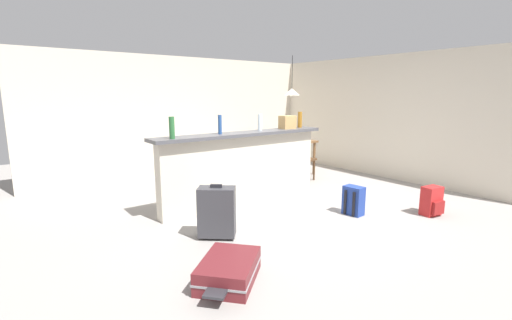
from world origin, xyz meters
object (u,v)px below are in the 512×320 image
Objects in this scene: pendant_lamp at (292,92)px; backpack_red at (432,201)px; dining_table at (287,145)px; suitcase_flat_maroon at (229,270)px; bottle_amber at (300,120)px; dining_chair_near_partition at (300,155)px; suitcase_upright_charcoal at (217,212)px; bottle_clear at (260,122)px; bottle_blue at (220,125)px; backpack_blue at (354,201)px; bottle_green at (172,128)px; grocery_bag at (287,122)px.

pendant_lamp reaches higher than backpack_red.
suitcase_flat_maroon is at bearing -138.92° from dining_table.
bottle_amber reaches higher than suitcase_flat_maroon.
suitcase_upright_charcoal is at bearing -151.97° from dining_chair_near_partition.
bottle_clear is 0.31× the size of suitcase_flat_maroon.
bottle_blue reaches higher than suitcase_flat_maroon.
bottle_amber is 0.41× the size of suitcase_upright_charcoal.
bottle_blue is 0.67× the size of backpack_blue.
dining_chair_near_partition is (-0.09, -0.50, -0.13)m from dining_table.
backpack_blue is at bearing -30.92° from bottle_green.
dining_table is 1.12m from pendant_lamp.
pendant_lamp reaches higher than dining_table.
suitcase_flat_maroon is 1.26× the size of suitcase_upright_charcoal.
dining_table is (0.99, 1.09, -0.61)m from grocery_bag.
grocery_bag is 2.38m from suitcase_upright_charcoal.
bottle_blue is 0.33× the size of suitcase_flat_maroon.
backpack_red is (2.25, -2.10, -1.08)m from bottle_blue.
bottle_blue is at bearing 134.63° from backpack_blue.
bottle_green is 1.06× the size of bottle_amber.
bottle_blue is 0.33× the size of pendant_lamp.
bottle_clear reaches higher than grocery_bag.
bottle_green is 1.59m from bottle_clear.
dining_chair_near_partition is (2.24, 0.60, -0.77)m from bottle_blue.
bottle_green reaches higher than backpack_blue.
grocery_bag reaches higher than suitcase_flat_maroon.
backpack_red reaches higher than suitcase_flat_maroon.
dining_table is (2.34, 1.10, -0.64)m from bottle_blue.
dining_table is at bearing 34.08° from bottle_clear.
bottle_green is 3.47m from pendant_lamp.
grocery_bag is at bearing 0.34° from bottle_blue.
bottle_green is 1.13× the size of grocery_bag.
grocery_bag is (1.34, 0.01, -0.03)m from bottle_blue.
bottle_clear reaches higher than suitcase_upright_charcoal.
bottle_green is 2.46m from bottle_amber.
dining_table is (0.68, 1.07, -0.63)m from bottle_amber.
pendant_lamp is 4.89m from suitcase_flat_maroon.
backpack_blue is at bearing -100.85° from bottle_amber.
bottle_blue reaches higher than dining_table.
bottle_blue is at bearing -165.01° from dining_chair_near_partition.
bottle_blue is at bearing 6.83° from bottle_green.
backpack_red is (0.87, -0.70, 0.00)m from backpack_blue.
bottle_blue is (0.80, 0.10, -0.01)m from bottle_green.
dining_chair_near_partition is at bearing 28.03° from suitcase_upright_charcoal.
backpack_blue is (2.47, 0.48, 0.09)m from suitcase_flat_maroon.
backpack_blue is (0.04, -1.41, -1.05)m from grocery_bag.
grocery_bag reaches higher than dining_chair_near_partition.
suitcase_flat_maroon is at bearing -99.16° from bottle_green.
bottle_clear is 0.56m from grocery_bag.
dining_table is at bearing 41.08° from suitcase_flat_maroon.
backpack_red is at bearing -33.34° from bottle_green.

